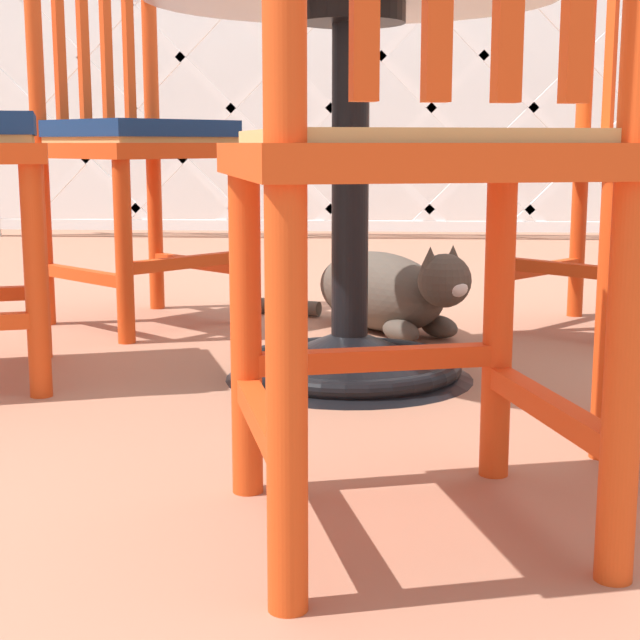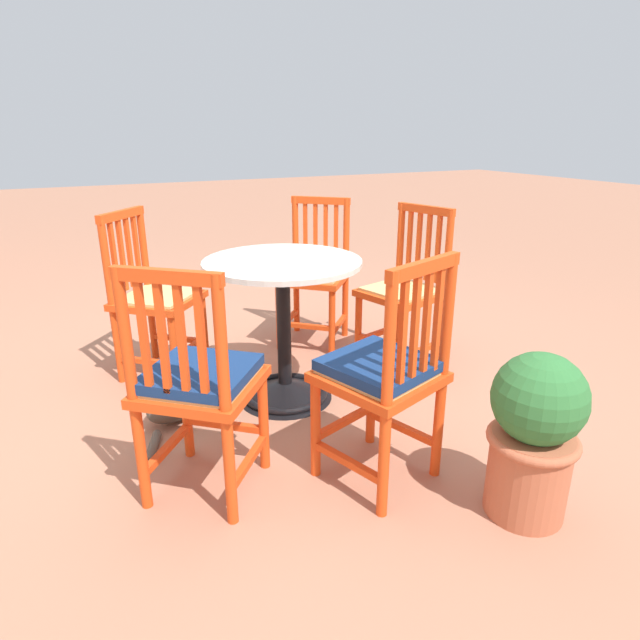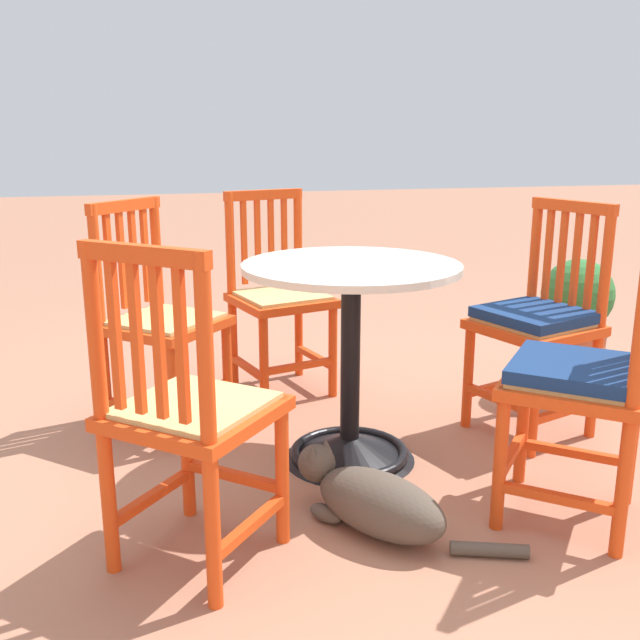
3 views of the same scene
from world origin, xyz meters
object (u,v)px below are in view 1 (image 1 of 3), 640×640
orange_chair_facing_out (615,150)px  orange_chair_by_planter (424,158)px  tabby_cat (388,293)px  cafe_table (350,232)px  orange_chair_tucked_in (133,144)px

orange_chair_facing_out → orange_chair_by_planter: bearing=-110.8°
tabby_cat → cafe_table: bearing=-98.9°
orange_chair_facing_out → tabby_cat: orange_chair_facing_out is taller
tabby_cat → orange_chair_by_planter: bearing=-88.6°
orange_chair_by_planter → tabby_cat: (-0.03, 1.27, -0.34)m
cafe_table → tabby_cat: (0.08, 0.48, -0.19)m
orange_chair_by_planter → tabby_cat: 1.32m
cafe_table → orange_chair_facing_out: (0.60, 0.52, 0.15)m
orange_chair_by_planter → orange_chair_facing_out: size_ratio=1.00×
orange_chair_by_planter → orange_chair_tucked_in: (-0.66, 1.36, 0.01)m
cafe_table → orange_chair_tucked_in: 0.81m
orange_chair_tucked_in → orange_chair_by_planter: bearing=-64.0°
orange_chair_facing_out → orange_chair_tucked_in: (-1.16, 0.04, 0.01)m
orange_chair_by_planter → orange_chair_tucked_in: same height
orange_chair_by_planter → tabby_cat: bearing=91.4°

